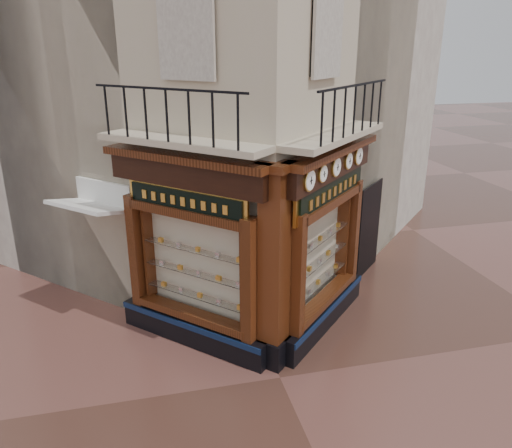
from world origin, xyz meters
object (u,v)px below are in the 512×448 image
object	(u,v)px
clock_e	(358,156)
clock_c	(336,167)
clock_a	(310,180)
clock_d	(348,161)
signboard_left	(185,201)
clock_b	(323,174)
signboard_right	(332,191)
awning	(101,315)
corner_pilaster	(274,272)

from	to	relation	value
clock_e	clock_c	bearing A→B (deg)	-180.00
clock_a	clock_e	xyz separation A→B (m)	(1.69, 1.69, 0.00)
clock_d	signboard_left	bearing A→B (deg)	139.91
clock_b	clock_d	size ratio (longest dim) A/B	0.96
clock_b	clock_e	world-z (taller)	clock_e
clock_d	signboard_right	xyz separation A→B (m)	(-0.45, -0.29, -0.52)
clock_b	awning	bearing A→B (deg)	107.90
clock_b	clock_d	world-z (taller)	clock_d
awning	signboard_left	bearing A→B (deg)	-175.78
corner_pilaster	signboard_left	distance (m)	2.12
corner_pilaster	clock_a	bearing A→B (deg)	-43.14
corner_pilaster	clock_c	bearing A→B (deg)	-14.63
signboard_right	awning	bearing A→B (deg)	116.28
clock_d	signboard_left	size ratio (longest dim) A/B	0.18
clock_a	clock_e	distance (m)	2.39
clock_b	clock_e	distance (m)	1.84
clock_c	clock_d	bearing A→B (deg)	-0.00
clock_a	clock_d	distance (m)	1.81
clock_a	clock_d	world-z (taller)	clock_a
clock_e	signboard_left	world-z (taller)	clock_e
clock_c	signboard_right	size ratio (longest dim) A/B	0.17
corner_pilaster	clock_c	size ratio (longest dim) A/B	10.11
clock_d	awning	distance (m)	6.52
corner_pilaster	awning	bearing A→B (deg)	96.73
clock_d	signboard_left	world-z (taller)	clock_d
clock_b	clock_c	bearing A→B (deg)	0.00
clock_a	signboard_left	xyz separation A→B (m)	(-2.09, 0.99, -0.52)
clock_a	signboard_left	world-z (taller)	clock_a
awning	clock_c	bearing A→B (deg)	-155.40
clock_a	awning	xyz separation A→B (m)	(-3.98, 2.62, -3.62)
clock_e	clock_d	bearing A→B (deg)	-180.00
clock_c	signboard_left	distance (m)	2.97
corner_pilaster	clock_b	world-z (taller)	corner_pilaster
clock_b	signboard_left	bearing A→B (deg)	121.31
clock_a	awning	world-z (taller)	clock_a
clock_a	clock_e	size ratio (longest dim) A/B	1.01
clock_b	awning	size ratio (longest dim) A/B	0.21
clock_e	signboard_right	distance (m)	1.22
clock_c	signboard_left	xyz separation A→B (m)	(-2.92, 0.16, -0.52)
corner_pilaster	signboard_right	xyz separation A→B (m)	(1.46, 1.01, 1.15)
clock_a	clock_b	distance (m)	0.55
clock_a	signboard_left	bearing A→B (deg)	109.53
clock_c	awning	bearing A→B (deg)	114.60
corner_pilaster	clock_a	distance (m)	1.79
clock_c	clock_e	size ratio (longest dim) A/B	0.98
clock_e	signboard_right	xyz separation A→B (m)	(-0.85, -0.70, -0.52)
clock_e	awning	world-z (taller)	clock_e
signboard_left	signboard_right	distance (m)	2.92
clock_c	clock_a	bearing A→B (deg)	-180.00
clock_e	awning	xyz separation A→B (m)	(-5.66, 0.94, -3.62)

